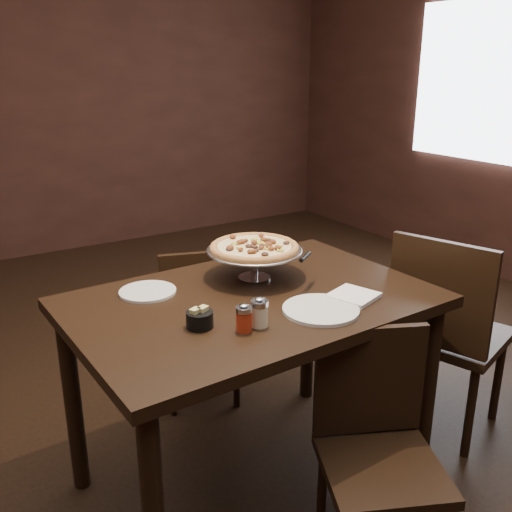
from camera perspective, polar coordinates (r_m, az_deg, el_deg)
room at (r=1.98m, az=-1.35°, el=12.04°), size 6.04×7.04×2.84m
dining_table at (r=2.14m, az=-0.42°, el=-6.79°), size 1.34×0.92×0.82m
pizza_stand at (r=2.24m, az=-0.17°, el=0.81°), size 0.38×0.38×0.16m
parmesan_shaker at (r=1.86m, az=0.35°, el=-5.67°), size 0.06×0.06×0.10m
pepper_flake_shaker at (r=1.83m, az=-1.21°, el=-6.24°), size 0.05×0.05×0.09m
packet_caddy at (r=1.87m, az=-5.66°, el=-6.27°), size 0.09×0.09×0.07m
napkin_stack at (r=2.12m, az=9.72°, el=-3.96°), size 0.19×0.19×0.02m
plate_left at (r=2.17m, az=-10.79°, el=-3.51°), size 0.21×0.21×0.01m
plate_near at (r=1.99m, az=6.49°, el=-5.36°), size 0.27×0.27×0.01m
serving_spatula at (r=2.15m, az=4.93°, el=-0.13°), size 0.14×0.14×0.02m
chair_far at (r=2.80m, az=-5.59°, el=-6.29°), size 0.49×0.49×0.83m
chair_near at (r=2.02m, az=11.96°, el=-17.74°), size 0.50×0.50×0.81m
chair_side at (r=2.68m, az=18.50°, el=-6.85°), size 0.56×0.56×0.95m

